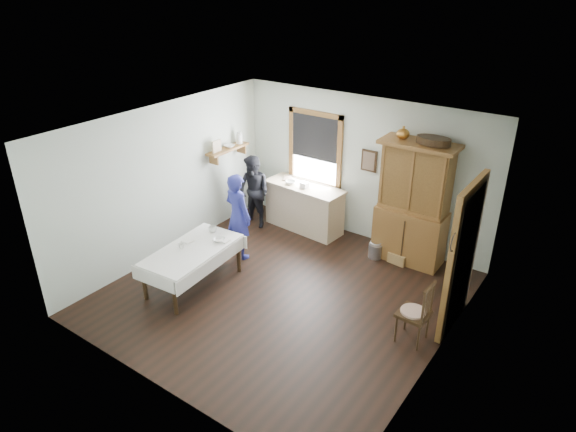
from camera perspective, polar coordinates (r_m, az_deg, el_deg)
The scene contains 20 objects.
room at distance 7.58m, azimuth -0.66°, elevation -0.22°, with size 5.01×5.01×2.70m.
window at distance 9.89m, azimuth 3.03°, elevation 7.83°, with size 1.18×0.07×1.48m.
doorway at distance 7.43m, azimuth 18.96°, elevation -3.98°, with size 0.09×1.14×2.22m.
wall_shelf at distance 9.99m, azimuth -6.58°, elevation 7.59°, with size 0.24×1.00×0.44m.
framed_picture at distance 9.39m, azimuth 8.97°, elevation 6.07°, with size 0.30×0.04×0.40m, color #372413.
rug_beater at distance 6.70m, azimuth 18.14°, elevation -1.79°, with size 0.27×0.27×0.01m, color black.
work_counter at distance 10.04m, azimuth 1.81°, elevation 0.98°, with size 1.60×0.61×0.91m, color #C9B08B.
china_hutch at distance 8.93m, azimuth 13.70°, elevation 1.34°, with size 1.27×0.60×2.17m, color brown.
dining_table at distance 8.45m, azimuth -10.47°, elevation -5.59°, with size 0.88×1.67×0.67m, color white.
spindle_chair at distance 7.30m, azimuth 13.82°, elevation -10.22°, with size 0.44×0.44×0.96m, color #372413.
pail at distance 9.30m, azimuth 9.68°, elevation -3.81°, with size 0.25×0.25×0.26m, color #97999F.
wicker_basket at distance 9.24m, azimuth 12.20°, elevation -4.55°, with size 0.32×0.23×0.19m, color tan.
woman_blue at distance 8.99m, azimuth -5.57°, elevation -0.35°, with size 0.53×0.35×1.45m, color navy.
figure_dark at distance 10.08m, azimuth -3.82°, elevation 2.40°, with size 0.65×0.51×1.34m, color black.
table_cup_a at distance 8.72m, azimuth -8.38°, elevation -1.46°, with size 0.13×0.13×0.11m, color white.
table_cup_b at distance 8.31m, azimuth -11.77°, elevation -3.28°, with size 0.09×0.09×0.09m, color white.
table_bowl at distance 8.43m, azimuth -7.69°, elevation -2.62°, with size 0.22×0.22×0.05m, color white.
counter_book at distance 10.18m, azimuth -0.52°, elevation 4.23°, with size 0.16×0.21×0.02m, color brown.
counter_bowl at distance 9.92m, azimuth 0.28°, elevation 3.75°, with size 0.20×0.20×0.06m, color white.
shelf_bowl at distance 10.00m, azimuth -6.54°, elevation 7.74°, with size 0.22×0.22×0.05m, color white.
Camera 1 is at (4.00, -5.50, 4.70)m, focal length 32.00 mm.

